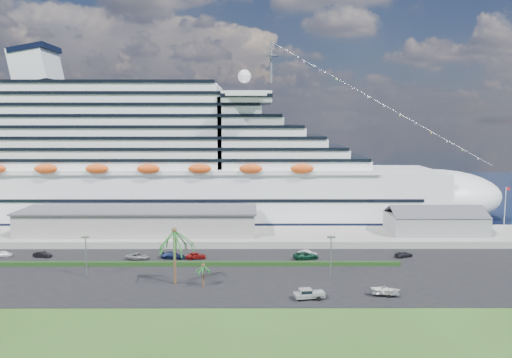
{
  "coord_description": "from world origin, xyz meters",
  "views": [
    {
      "loc": [
        5.02,
        -87.25,
        30.81
      ],
      "look_at": [
        5.35,
        30.0,
        17.09
      ],
      "focal_mm": 35.0,
      "sensor_mm": 36.0,
      "label": 1
    }
  ],
  "objects_px": {
    "cruise_ship": "(168,167)",
    "parked_car_3": "(173,255)",
    "boat_trailer": "(385,290)",
    "pickup_truck": "(309,294)"
  },
  "relations": [
    {
      "from": "cruise_ship",
      "to": "boat_trailer",
      "type": "relative_size",
      "value": 31.75
    },
    {
      "from": "boat_trailer",
      "to": "pickup_truck",
      "type": "bearing_deg",
      "value": -173.74
    },
    {
      "from": "cruise_ship",
      "to": "parked_car_3",
      "type": "distance_m",
      "value": 46.04
    },
    {
      "from": "parked_car_3",
      "to": "boat_trailer",
      "type": "bearing_deg",
      "value": -114.11
    },
    {
      "from": "cruise_ship",
      "to": "pickup_truck",
      "type": "height_order",
      "value": "cruise_ship"
    },
    {
      "from": "parked_car_3",
      "to": "pickup_truck",
      "type": "distance_m",
      "value": 37.71
    },
    {
      "from": "parked_car_3",
      "to": "boat_trailer",
      "type": "relative_size",
      "value": 0.89
    },
    {
      "from": "parked_car_3",
      "to": "pickup_truck",
      "type": "xyz_separation_m",
      "value": [
        27.63,
        -25.66,
        0.24
      ]
    },
    {
      "from": "parked_car_3",
      "to": "boat_trailer",
      "type": "xyz_separation_m",
      "value": [
        41.3,
        -24.16,
        0.34
      ]
    },
    {
      "from": "cruise_ship",
      "to": "boat_trailer",
      "type": "distance_m",
      "value": 84.46
    }
  ]
}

